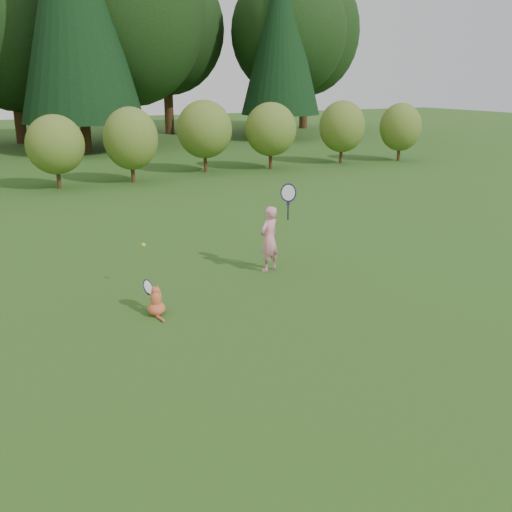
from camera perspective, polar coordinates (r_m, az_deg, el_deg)
ground at (r=9.20m, az=1.17°, el=-5.67°), size 100.00×100.00×0.00m
shrub_row at (r=20.95m, az=-16.22°, el=10.67°), size 28.00×3.00×2.80m
child at (r=10.97m, az=1.39°, el=1.88°), size 0.78×0.57×1.90m
cat at (r=9.18m, az=-10.01°, el=-4.31°), size 0.44×0.74×0.64m
tennis_ball at (r=10.20m, az=-11.19°, el=1.09°), size 0.07×0.07×0.07m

